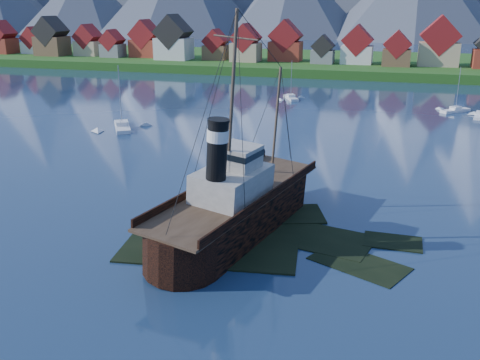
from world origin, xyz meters
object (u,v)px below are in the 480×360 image
(tugboat_wreck, at_px, (240,201))
(sailboat_a, at_px, (122,127))
(sailboat_f, at_px, (480,116))
(sailboat_c, at_px, (291,98))
(sailboat_d, at_px, (455,111))

(tugboat_wreck, height_order, sailboat_a, tugboat_wreck)
(tugboat_wreck, relative_size, sailboat_f, 3.11)
(sailboat_c, bearing_deg, sailboat_a, -146.55)
(sailboat_a, relative_size, sailboat_c, 1.25)
(sailboat_c, xyz_separation_m, sailboat_f, (45.01, -10.80, -0.02))
(tugboat_wreck, bearing_deg, sailboat_d, 81.79)
(sailboat_d, height_order, sailboat_f, sailboat_d)
(sailboat_a, bearing_deg, sailboat_c, 28.21)
(tugboat_wreck, xyz_separation_m, sailboat_d, (28.64, 78.59, -2.88))
(sailboat_a, height_order, sailboat_f, sailboat_a)
(sailboat_a, xyz_separation_m, sailboat_c, (25.46, 44.23, -0.05))
(sailboat_c, relative_size, sailboat_d, 0.97)
(tugboat_wreck, relative_size, sailboat_a, 2.40)
(tugboat_wreck, height_order, sailboat_d, tugboat_wreck)
(sailboat_d, bearing_deg, sailboat_a, -103.71)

